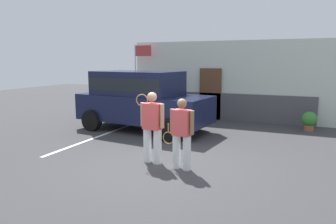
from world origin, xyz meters
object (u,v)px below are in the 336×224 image
at_px(parked_suv, 141,98).
at_px(tennis_player_woman, 182,133).
at_px(potted_plant_by_porch, 309,120).
at_px(flag_pole, 139,67).
at_px(tennis_player_man, 152,126).

bearing_deg(parked_suv, tennis_player_woman, -43.66).
xyz_separation_m(parked_suv, potted_plant_by_porch, (5.40, 2.17, -0.77)).
bearing_deg(potted_plant_by_porch, flag_pole, 176.36).
bearing_deg(flag_pole, tennis_player_man, -59.07).
distance_m(parked_suv, flag_pole, 3.16).
distance_m(tennis_player_man, tennis_player_woman, 0.81).
xyz_separation_m(tennis_player_man, potted_plant_by_porch, (3.45, 5.28, -0.51)).
bearing_deg(tennis_player_man, parked_suv, -53.72).
distance_m(potted_plant_by_porch, flag_pole, 7.12).
bearing_deg(flag_pole, potted_plant_by_porch, -3.64).
relative_size(tennis_player_woman, flag_pole, 0.51).
bearing_deg(tennis_player_man, flag_pole, -54.77).
xyz_separation_m(parked_suv, tennis_player_man, (1.95, -3.12, -0.26)).
distance_m(tennis_player_man, potted_plant_by_porch, 6.33).
relative_size(tennis_player_man, flag_pole, 0.55).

